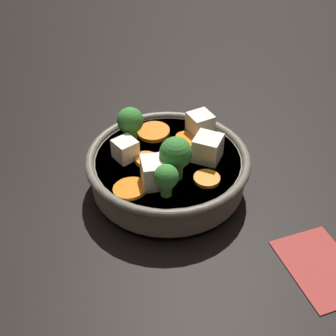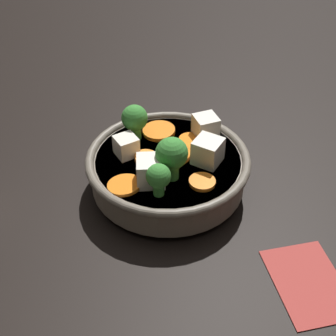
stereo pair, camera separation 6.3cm
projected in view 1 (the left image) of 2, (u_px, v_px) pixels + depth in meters
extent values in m
plane|color=black|center=(168.00, 187.00, 0.65)|extent=(3.00, 3.00, 0.00)
cylinder|color=slate|center=(168.00, 184.00, 0.65)|extent=(0.11, 0.11, 0.01)
cylinder|color=slate|center=(168.00, 170.00, 0.63)|extent=(0.21, 0.21, 0.04)
torus|color=#685F52|center=(168.00, 158.00, 0.62)|extent=(0.22, 0.22, 0.01)
cylinder|color=brown|center=(168.00, 165.00, 0.63)|extent=(0.19, 0.19, 0.02)
cylinder|color=orange|center=(154.00, 132.00, 0.66)|extent=(0.06, 0.06, 0.01)
cylinder|color=orange|center=(192.00, 140.00, 0.65)|extent=(0.06, 0.06, 0.01)
cylinder|color=orange|center=(148.00, 160.00, 0.61)|extent=(0.05, 0.05, 0.01)
cylinder|color=orange|center=(207.00, 179.00, 0.59)|extent=(0.04, 0.04, 0.01)
cylinder|color=orange|center=(130.00, 189.00, 0.57)|extent=(0.06, 0.06, 0.01)
cylinder|color=orange|center=(176.00, 155.00, 0.62)|extent=(0.05, 0.05, 0.01)
cylinder|color=green|center=(131.00, 135.00, 0.65)|extent=(0.02, 0.02, 0.02)
sphere|color=#388433|center=(130.00, 120.00, 0.63)|extent=(0.04, 0.04, 0.04)
cylinder|color=green|center=(176.00, 169.00, 0.58)|extent=(0.02, 0.02, 0.02)
sphere|color=#388433|center=(176.00, 153.00, 0.57)|extent=(0.04, 0.04, 0.04)
cylinder|color=green|center=(166.00, 189.00, 0.56)|extent=(0.01, 0.01, 0.02)
sphere|color=#388433|center=(166.00, 176.00, 0.55)|extent=(0.03, 0.03, 0.03)
cube|color=silver|center=(125.00, 149.00, 0.61)|extent=(0.03, 0.03, 0.03)
cube|color=silver|center=(208.00, 148.00, 0.61)|extent=(0.05, 0.05, 0.03)
cube|color=silver|center=(156.00, 172.00, 0.57)|extent=(0.05, 0.05, 0.03)
cube|color=silver|center=(200.00, 124.00, 0.66)|extent=(0.03, 0.03, 0.03)
cube|color=#A33833|center=(321.00, 267.00, 0.54)|extent=(0.13, 0.10, 0.00)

